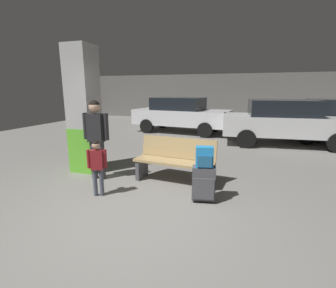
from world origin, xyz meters
TOP-DOWN VIEW (x-y plane):
  - ground_plane at (0.00, 4.00)m, footprint 18.00×18.00m
  - garage_back_wall at (0.00, 12.86)m, footprint 18.00×0.12m
  - structural_pillar at (-1.95, 1.73)m, footprint 0.57×0.57m
  - bench at (0.20, 1.60)m, footprint 1.65×0.70m
  - suitcase at (0.91, 0.88)m, footprint 0.41×0.29m
  - backpack_bright at (0.91, 0.88)m, footprint 0.31×0.24m
  - child at (-0.89, 0.56)m, footprint 0.32×0.19m
  - adult at (-1.37, 1.30)m, footprint 0.56×0.23m
  - parked_car_far at (-1.20, 7.46)m, footprint 4.27×2.17m
  - parked_car_near at (2.78, 6.06)m, footprint 4.21×2.02m

SIDE VIEW (x-z plane):
  - ground_plane at x=0.00m, z-range -0.10..0.00m
  - suitcase at x=0.91m, z-range 0.02..0.62m
  - bench at x=0.20m, z-range 0.00..0.88m
  - child at x=-0.89m, z-range 0.12..1.12m
  - backpack_bright at x=0.91m, z-range 0.60..0.94m
  - parked_car_far at x=-1.20m, z-range 0.05..1.56m
  - parked_car_near at x=2.78m, z-range 0.05..1.56m
  - adult at x=-1.37m, z-range 0.19..1.83m
  - structural_pillar at x=-1.95m, z-range -0.01..2.77m
  - garage_back_wall at x=0.00m, z-range 0.00..2.80m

